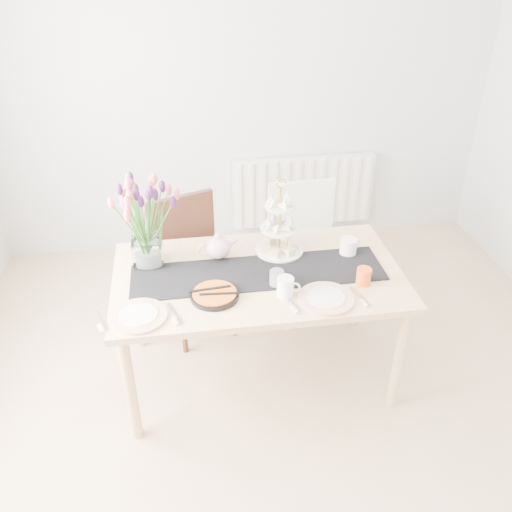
{
  "coord_description": "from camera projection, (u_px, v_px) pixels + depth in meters",
  "views": [
    {
      "loc": [
        -0.54,
        -1.9,
        2.43
      ],
      "look_at": [
        -0.16,
        0.52,
        0.9
      ],
      "focal_mm": 38.0,
      "sensor_mm": 36.0,
      "label": 1
    }
  ],
  "objects": [
    {
      "name": "room_shell",
      "position": [
        314.0,
        236.0,
        2.26
      ],
      "size": [
        4.5,
        4.5,
        4.5
      ],
      "color": "tan",
      "rests_on": "ground"
    },
    {
      "name": "radiator",
      "position": [
        303.0,
        191.0,
        4.61
      ],
      "size": [
        1.2,
        0.08,
        0.6
      ],
      "primitive_type": "cube",
      "color": "white",
      "rests_on": "room_shell"
    },
    {
      "name": "dining_table",
      "position": [
        258.0,
        285.0,
        3.05
      ],
      "size": [
        1.6,
        0.9,
        0.75
      ],
      "color": "tan",
      "rests_on": "ground"
    },
    {
      "name": "chair_brown",
      "position": [
        190.0,
        256.0,
        3.56
      ],
      "size": [
        0.58,
        0.58,
        0.92
      ],
      "rotation": [
        0.0,
        0.0,
        0.35
      ],
      "color": "#381B14",
      "rests_on": "ground"
    },
    {
      "name": "chair_white",
      "position": [
        304.0,
        240.0,
        3.72
      ],
      "size": [
        0.48,
        0.48,
        0.93
      ],
      "rotation": [
        0.0,
        0.0,
        0.05
      ],
      "color": "white",
      "rests_on": "ground"
    },
    {
      "name": "table_runner",
      "position": [
        258.0,
        273.0,
        3.01
      ],
      "size": [
        1.4,
        0.35,
        0.01
      ],
      "primitive_type": "cube",
      "color": "black",
      "rests_on": "dining_table"
    },
    {
      "name": "tulip_vase",
      "position": [
        143.0,
        211.0,
        2.92
      ],
      "size": [
        0.62,
        0.62,
        0.52
      ],
      "rotation": [
        0.0,
        0.0,
        -0.34
      ],
      "color": "silver",
      "rests_on": "dining_table"
    },
    {
      "name": "cake_stand",
      "position": [
        280.0,
        234.0,
        3.14
      ],
      "size": [
        0.28,
        0.28,
        0.42
      ],
      "rotation": [
        0.0,
        0.0,
        -0.03
      ],
      "color": "gold",
      "rests_on": "dining_table"
    },
    {
      "name": "teapot",
      "position": [
        218.0,
        247.0,
        3.1
      ],
      "size": [
        0.27,
        0.23,
        0.15
      ],
      "primitive_type": null,
      "rotation": [
        0.0,
        0.0,
        0.2
      ],
      "color": "silver",
      "rests_on": "dining_table"
    },
    {
      "name": "cream_jug",
      "position": [
        348.0,
        246.0,
        3.16
      ],
      "size": [
        0.12,
        0.12,
        0.1
      ],
      "primitive_type": "cylinder",
      "rotation": [
        0.0,
        0.0,
        0.29
      ],
      "color": "white",
      "rests_on": "dining_table"
    },
    {
      "name": "tart_tin",
      "position": [
        215.0,
        295.0,
        2.81
      ],
      "size": [
        0.26,
        0.26,
        0.03
      ],
      "rotation": [
        0.0,
        0.0,
        -0.34
      ],
      "color": "black",
      "rests_on": "dining_table"
    },
    {
      "name": "mug_grey",
      "position": [
        277.0,
        278.0,
        2.89
      ],
      "size": [
        0.08,
        0.08,
        0.09
      ],
      "primitive_type": "cylinder",
      "rotation": [
        0.0,
        0.0,
        0.05
      ],
      "color": "slate",
      "rests_on": "dining_table"
    },
    {
      "name": "mug_white",
      "position": [
        285.0,
        287.0,
        2.81
      ],
      "size": [
        0.11,
        0.11,
        0.11
      ],
      "primitive_type": "cylinder",
      "rotation": [
        0.0,
        0.0,
        -0.22
      ],
      "color": "white",
      "rests_on": "dining_table"
    },
    {
      "name": "mug_orange",
      "position": [
        364.0,
        276.0,
        2.9
      ],
      "size": [
        0.11,
        0.11,
        0.09
      ],
      "primitive_type": "cylinder",
      "rotation": [
        0.0,
        0.0,
        0.58
      ],
      "color": "#F7591B",
      "rests_on": "dining_table"
    },
    {
      "name": "plate_left",
      "position": [
        139.0,
        316.0,
        2.67
      ],
      "size": [
        0.37,
        0.37,
        0.01
      ],
      "primitive_type": "cylinder",
      "rotation": [
        0.0,
        0.0,
        0.36
      ],
      "color": "white",
      "rests_on": "dining_table"
    },
    {
      "name": "plate_right",
      "position": [
        326.0,
        298.0,
        2.8
      ],
      "size": [
        0.35,
        0.35,
        0.02
      ],
      "primitive_type": "cylinder",
      "rotation": [
        0.0,
        0.0,
        0.24
      ],
      "color": "white",
      "rests_on": "dining_table"
    }
  ]
}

